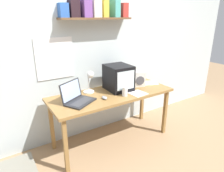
{
  "coord_description": "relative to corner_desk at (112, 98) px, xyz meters",
  "views": [
    {
      "loc": [
        -1.33,
        -2.09,
        1.7
      ],
      "look_at": [
        0.0,
        0.0,
        0.82
      ],
      "focal_mm": 32.0,
      "sensor_mm": 36.0,
      "label": 1
    }
  ],
  "objects": [
    {
      "name": "space_heater",
      "position": [
        0.48,
        0.04,
        0.17
      ],
      "size": [
        0.2,
        0.17,
        0.22
      ],
      "rotation": [
        0.0,
        0.0,
        -0.31
      ],
      "color": "silver",
      "rests_on": "corner_desk"
    },
    {
      "name": "corner_desk",
      "position": [
        0.0,
        0.0,
        0.0
      ],
      "size": [
        1.66,
        0.64,
        0.72
      ],
      "color": "olive",
      "rests_on": "ground_plane"
    },
    {
      "name": "printed_handout",
      "position": [
        0.28,
        -0.2,
        0.07
      ],
      "size": [
        0.22,
        0.22,
        0.0
      ],
      "rotation": [
        0.0,
        0.0,
        0.1
      ],
      "color": "white",
      "rests_on": "corner_desk"
    },
    {
      "name": "loose_paper_near_monitor",
      "position": [
        0.71,
        0.04,
        0.07
      ],
      "size": [
        0.28,
        0.26,
        0.0
      ],
      "rotation": [
        0.0,
        0.0,
        -0.37
      ],
      "color": "white",
      "rests_on": "corner_desk"
    },
    {
      "name": "laptop",
      "position": [
        -0.51,
        -0.01,
        0.13
      ],
      "size": [
        0.44,
        0.41,
        0.25
      ],
      "rotation": [
        0.0,
        0.0,
        0.52
      ],
      "color": "#232326",
      "rests_on": "corner_desk"
    },
    {
      "name": "juice_glass",
      "position": [
        0.09,
        -0.17,
        0.12
      ],
      "size": [
        0.07,
        0.07,
        0.12
      ],
      "color": "white",
      "rests_on": "corner_desk"
    },
    {
      "name": "back_wall",
      "position": [
        -0.0,
        0.43,
        0.65
      ],
      "size": [
        5.6,
        0.24,
        2.6
      ],
      "color": "silver",
      "rests_on": "ground_plane"
    },
    {
      "name": "crt_monitor",
      "position": [
        0.15,
        0.07,
        0.24
      ],
      "size": [
        0.33,
        0.38,
        0.34
      ],
      "rotation": [
        0.0,
        0.0,
        -0.04
      ],
      "color": "black",
      "rests_on": "corner_desk"
    },
    {
      "name": "ground_plane",
      "position": [
        0.0,
        0.0,
        -0.66
      ],
      "size": [
        12.0,
        12.0,
        0.0
      ],
      "primitive_type": "plane",
      "color": "#9C7B58"
    },
    {
      "name": "computer_mouse",
      "position": [
        -0.18,
        -0.12,
        0.08
      ],
      "size": [
        0.08,
        0.11,
        0.03
      ],
      "rotation": [
        0.0,
        0.0,
        -0.18
      ],
      "color": "gray",
      "rests_on": "corner_desk"
    },
    {
      "name": "desk_lamp",
      "position": [
        -0.24,
        0.16,
        0.25
      ],
      "size": [
        0.14,
        0.17,
        0.31
      ],
      "rotation": [
        0.0,
        0.0,
        0.13
      ],
      "color": "silver",
      "rests_on": "corner_desk"
    }
  ]
}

